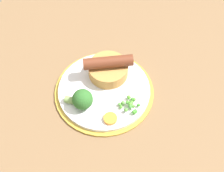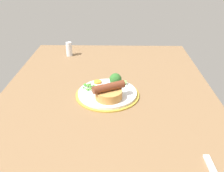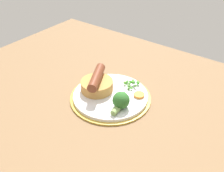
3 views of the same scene
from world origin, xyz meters
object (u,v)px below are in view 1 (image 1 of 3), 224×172
Objects in this scene: broccoli_floret_near at (82,99)px; carrot_slice_0 at (110,119)px; pea_pile at (130,104)px; sausage_pudding at (108,68)px; dinner_plate at (105,91)px.

carrot_slice_0 is (-1.40, -7.19, -1.85)cm from broccoli_floret_near.
pea_pile is 1.61× the size of carrot_slice_0.
pea_pile reaches higher than carrot_slice_0.
pea_pile is at bearing 111.58° from sausage_pudding.
carrot_slice_0 is (-11.55, -4.73, -1.87)cm from sausage_pudding.
sausage_pudding is at bearing 22.25° from carrot_slice_0.
sausage_pudding is at bearing 10.71° from dinner_plate.
broccoli_floret_near is (-10.15, 2.47, -0.02)cm from sausage_pudding.
dinner_plate is at bearing 54.12° from broccoli_floret_near.
pea_pile is 5.52cm from carrot_slice_0.
sausage_pudding reaches higher than dinner_plate.
sausage_pudding is 10.45cm from broccoli_floret_near.
carrot_slice_0 is (-4.58, 3.03, -0.53)cm from pea_pile.
broccoli_floret_near reaches higher than carrot_slice_0.
sausage_pudding is at bearing 48.08° from pea_pile.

